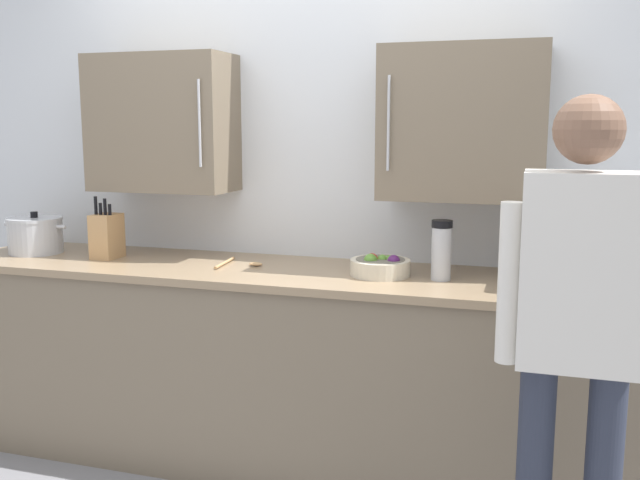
{
  "coord_description": "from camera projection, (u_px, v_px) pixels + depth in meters",
  "views": [
    {
      "loc": [
        1.06,
        -2.26,
        1.58
      ],
      "look_at": [
        0.15,
        0.64,
        1.09
      ],
      "focal_mm": 39.75,
      "sensor_mm": 36.0,
      "label": 1
    }
  ],
  "objects": [
    {
      "name": "back_wall_tiled",
      "position": [
        314.0,
        158.0,
        3.43
      ],
      "size": [
        3.88,
        0.44,
        2.76
      ],
      "color": "silver",
      "rests_on": "ground_plane"
    },
    {
      "name": "counter_unit",
      "position": [
        292.0,
        369.0,
        3.27
      ],
      "size": [
        3.35,
        0.67,
        0.94
      ],
      "color": "#756651",
      "rests_on": "ground_plane"
    },
    {
      "name": "microwave_oven",
      "position": [
        593.0,
        249.0,
        2.83
      ],
      "size": [
        0.5,
        0.45,
        0.31
      ],
      "color": "#B7BABF",
      "rests_on": "counter_unit"
    },
    {
      "name": "wooden_spoon",
      "position": [
        240.0,
        263.0,
        3.28
      ],
      "size": [
        0.2,
        0.25,
        0.02
      ],
      "color": "tan",
      "rests_on": "counter_unit"
    },
    {
      "name": "knife_block",
      "position": [
        107.0,
        236.0,
        3.45
      ],
      "size": [
        0.11,
        0.15,
        0.3
      ],
      "color": "tan",
      "rests_on": "counter_unit"
    },
    {
      "name": "fruit_bowl",
      "position": [
        380.0,
        266.0,
        3.06
      ],
      "size": [
        0.26,
        0.26,
        0.1
      ],
      "color": "beige",
      "rests_on": "counter_unit"
    },
    {
      "name": "stock_pot",
      "position": [
        35.0,
        235.0,
        3.59
      ],
      "size": [
        0.37,
        0.27,
        0.21
      ],
      "color": "#B7BABF",
      "rests_on": "counter_unit"
    },
    {
      "name": "thermos_flask",
      "position": [
        441.0,
        250.0,
        2.96
      ],
      "size": [
        0.09,
        0.09,
        0.25
      ],
      "color": "#B7BABF",
      "rests_on": "counter_unit"
    },
    {
      "name": "person_figure",
      "position": [
        577.0,
        323.0,
        2.11
      ],
      "size": [
        0.44,
        0.61,
        1.67
      ],
      "color": "#282D3D",
      "rests_on": "ground_plane"
    }
  ]
}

